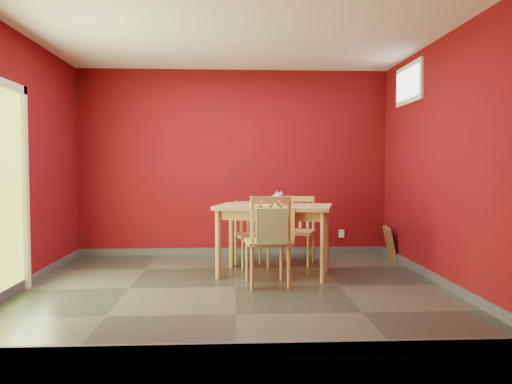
{
  "coord_description": "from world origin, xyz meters",
  "views": [
    {
      "loc": [
        -0.04,
        -5.31,
        1.29
      ],
      "look_at": [
        0.25,
        0.45,
        1.0
      ],
      "focal_mm": 35.0,
      "sensor_mm": 36.0,
      "label": 1
    }
  ],
  "objects_px": {
    "dining_table": "(274,214)",
    "picture_frame": "(389,243)",
    "chair_far_right": "(298,229)",
    "chair_near": "(268,240)",
    "chair_far_left": "(251,233)",
    "cat": "(278,197)",
    "tote_bag": "(271,226)"
  },
  "relations": [
    {
      "from": "dining_table",
      "to": "picture_frame",
      "type": "relative_size",
      "value": 3.21
    },
    {
      "from": "chair_far_right",
      "to": "chair_near",
      "type": "height_order",
      "value": "chair_near"
    },
    {
      "from": "chair_far_left",
      "to": "cat",
      "type": "bearing_deg",
      "value": -64.26
    },
    {
      "from": "chair_near",
      "to": "cat",
      "type": "bearing_deg",
      "value": 73.45
    },
    {
      "from": "chair_near",
      "to": "tote_bag",
      "type": "relative_size",
      "value": 2.24
    },
    {
      "from": "chair_far_left",
      "to": "cat",
      "type": "xyz_separation_m",
      "value": [
        0.29,
        -0.61,
        0.5
      ]
    },
    {
      "from": "tote_bag",
      "to": "picture_frame",
      "type": "relative_size",
      "value": 0.95
    },
    {
      "from": "dining_table",
      "to": "chair_near",
      "type": "distance_m",
      "value": 0.62
    },
    {
      "from": "chair_far_left",
      "to": "chair_far_right",
      "type": "distance_m",
      "value": 0.65
    },
    {
      "from": "dining_table",
      "to": "cat",
      "type": "bearing_deg",
      "value": -53.26
    },
    {
      "from": "chair_far_right",
      "to": "chair_near",
      "type": "distance_m",
      "value": 1.32
    },
    {
      "from": "chair_far_left",
      "to": "chair_near",
      "type": "xyz_separation_m",
      "value": [
        0.14,
        -1.12,
        0.07
      ]
    },
    {
      "from": "chair_far_right",
      "to": "chair_near",
      "type": "xyz_separation_m",
      "value": [
        -0.49,
        -1.23,
        0.05
      ]
    },
    {
      "from": "chair_far_left",
      "to": "chair_near",
      "type": "distance_m",
      "value": 1.13
    },
    {
      "from": "chair_far_right",
      "to": "cat",
      "type": "height_order",
      "value": "cat"
    },
    {
      "from": "dining_table",
      "to": "chair_far_right",
      "type": "height_order",
      "value": "chair_far_right"
    },
    {
      "from": "chair_far_right",
      "to": "cat",
      "type": "distance_m",
      "value": 0.92
    },
    {
      "from": "dining_table",
      "to": "cat",
      "type": "distance_m",
      "value": 0.21
    },
    {
      "from": "chair_far_left",
      "to": "picture_frame",
      "type": "bearing_deg",
      "value": 11.6
    },
    {
      "from": "tote_bag",
      "to": "chair_near",
      "type": "bearing_deg",
      "value": 93.74
    },
    {
      "from": "chair_far_right",
      "to": "cat",
      "type": "relative_size",
      "value": 2.4
    },
    {
      "from": "chair_far_right",
      "to": "cat",
      "type": "xyz_separation_m",
      "value": [
        -0.34,
        -0.72,
        0.47
      ]
    },
    {
      "from": "chair_far_right",
      "to": "cat",
      "type": "bearing_deg",
      "value": -115.41
    },
    {
      "from": "chair_near",
      "to": "chair_far_right",
      "type": "bearing_deg",
      "value": 68.13
    },
    {
      "from": "chair_far_left",
      "to": "picture_frame",
      "type": "height_order",
      "value": "chair_far_left"
    },
    {
      "from": "chair_far_right",
      "to": "dining_table",
      "type": "bearing_deg",
      "value": -119.79
    },
    {
      "from": "chair_far_right",
      "to": "picture_frame",
      "type": "height_order",
      "value": "chair_far_right"
    },
    {
      "from": "cat",
      "to": "tote_bag",
      "type": "bearing_deg",
      "value": -88.81
    },
    {
      "from": "cat",
      "to": "chair_near",
      "type": "bearing_deg",
      "value": -94.91
    },
    {
      "from": "chair_near",
      "to": "cat",
      "type": "distance_m",
      "value": 0.68
    },
    {
      "from": "chair_far_right",
      "to": "picture_frame",
      "type": "xyz_separation_m",
      "value": [
        1.34,
        0.3,
        -0.24
      ]
    },
    {
      "from": "dining_table",
      "to": "cat",
      "type": "xyz_separation_m",
      "value": [
        0.04,
        -0.05,
        0.2
      ]
    }
  ]
}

